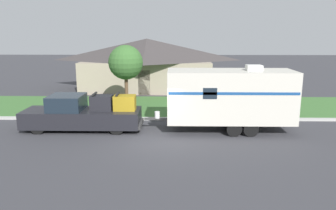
% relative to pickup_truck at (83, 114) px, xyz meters
% --- Properties ---
extents(ground_plane, '(120.00, 120.00, 0.00)m').
position_rel_pickup_truck_xyz_m(ground_plane, '(4.04, -1.67, -0.88)').
color(ground_plane, '#38383D').
extents(curb_strip, '(80.00, 0.30, 0.14)m').
position_rel_pickup_truck_xyz_m(curb_strip, '(4.04, 2.08, -0.81)').
color(curb_strip, '#ADADA8').
rests_on(curb_strip, ground_plane).
extents(lawn_strip, '(80.00, 7.00, 0.03)m').
position_rel_pickup_truck_xyz_m(lawn_strip, '(4.04, 5.73, -0.86)').
color(lawn_strip, '#3D6B33').
rests_on(lawn_strip, ground_plane).
extents(house_across_street, '(12.27, 6.94, 4.63)m').
position_rel_pickup_truck_xyz_m(house_across_street, '(2.46, 13.09, 1.52)').
color(house_across_street, gray).
rests_on(house_across_street, ground_plane).
extents(pickup_truck, '(6.41, 2.01, 2.03)m').
position_rel_pickup_truck_xyz_m(pickup_truck, '(0.00, 0.00, 0.00)').
color(pickup_truck, black).
rests_on(pickup_truck, ground_plane).
extents(travel_trailer, '(7.91, 2.40, 3.56)m').
position_rel_pickup_truck_xyz_m(travel_trailer, '(7.95, -0.00, 1.03)').
color(travel_trailer, black).
rests_on(travel_trailer, ground_plane).
extents(mailbox, '(0.48, 0.20, 1.39)m').
position_rel_pickup_truck_xyz_m(mailbox, '(10.04, 3.16, 0.19)').
color(mailbox, brown).
rests_on(mailbox, ground_plane).
extents(tree_in_yard, '(2.33, 2.33, 4.40)m').
position_rel_pickup_truck_xyz_m(tree_in_yard, '(1.70, 4.87, 2.33)').
color(tree_in_yard, brown).
rests_on(tree_in_yard, ground_plane).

